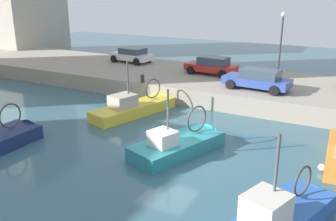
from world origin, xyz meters
The scene contains 9 objects.
water_surface centered at (0.00, 0.00, 0.00)m, with size 80.00×80.00×0.00m, color #386070.
quay_wall centered at (11.50, 0.00, 0.60)m, with size 9.00×56.00×1.20m, color #9E9384.
fishing_boat_teal centered at (0.54, -0.55, 0.09)m, with size 5.92×3.58×4.17m.
fishing_boat_yellow centered at (4.34, 4.51, 0.13)m, with size 6.91×3.32×4.20m.
parked_car_blue centered at (9.24, -1.78, 1.90)m, with size 2.25×4.49×1.37m.
parked_car_red centered at (12.12, 2.61, 1.91)m, with size 2.11×4.10×1.39m.
parked_car_white centered at (13.37, 10.88, 1.89)m, with size 2.33×4.05×1.33m.
mooring_bollard_north centered at (7.35, 6.00, 1.48)m, with size 0.28×0.28×0.55m, color #2D2D33.
quay_streetlamp centered at (13.00, -2.30, 4.45)m, with size 0.36×0.36×4.83m.
Camera 1 is at (-14.54, -7.74, 7.54)m, focal length 39.53 mm.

